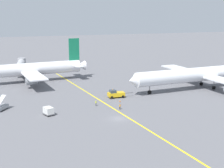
# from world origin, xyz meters

# --- Properties ---
(ground_plane) EXTENTS (600.00, 600.00, 0.00)m
(ground_plane) POSITION_xyz_m (0.00, 0.00, 0.00)
(ground_plane) COLOR slate
(taxiway_stripe) EXTENTS (12.17, 119.48, 0.01)m
(taxiway_stripe) POSITION_xyz_m (1.76, 10.00, 0.00)
(taxiway_stripe) COLOR yellow
(taxiway_stripe) RESTS_ON ground
(airliner_at_gate_left) EXTENTS (51.82, 39.60, 16.51)m
(airliner_at_gate_left) POSITION_xyz_m (-19.24, 53.42, 5.03)
(airliner_at_gate_left) COLOR silver
(airliner_at_gate_left) RESTS_ON ground
(airliner_being_pushed) EXTENTS (57.20, 50.17, 15.48)m
(airliner_being_pushed) POSITION_xyz_m (40.18, 22.18, 5.11)
(airliner_being_pushed) COLOR white
(airliner_being_pushed) RESTS_ON ground
(pushback_tug) EXTENTS (8.49, 3.04, 2.89)m
(pushback_tug) POSITION_xyz_m (6.68, 20.20, 1.22)
(pushback_tug) COLOR gold
(pushback_tug) RESTS_ON ground
(gse_container_dolly_flat) EXTENTS (3.10, 3.73, 2.15)m
(gse_container_dolly_flat) POSITION_xyz_m (-16.56, 9.12, 1.17)
(gse_container_dolly_flat) COLOR slate
(gse_container_dolly_flat) RESTS_ON ground
(gse_stair_truck_yellow) EXTENTS (4.24, 4.83, 4.06)m
(gse_stair_truck_yellow) POSITION_xyz_m (-28.41, 18.03, 1.03)
(gse_stair_truck_yellow) COLOR gray
(gse_stair_truck_yellow) RESTS_ON ground
(ground_crew_wing_walker_right) EXTENTS (0.50, 0.36, 1.57)m
(ground_crew_wing_walker_right) POSITION_xyz_m (3.37, 7.65, 0.81)
(ground_crew_wing_walker_right) COLOR black
(ground_crew_wing_walker_right) RESTS_ON ground
(ground_crew_ramp_agent_by_cones) EXTENTS (0.36, 0.36, 1.70)m
(ground_crew_ramp_agent_by_cones) POSITION_xyz_m (-2.09, 13.14, 0.89)
(ground_crew_ramp_agent_by_cones) COLOR #4C4C51
(ground_crew_ramp_agent_by_cones) RESTS_ON ground
(traffic_cone_nose_right) EXTENTS (0.44, 0.44, 0.60)m
(traffic_cone_nose_right) POSITION_xyz_m (6.13, 14.83, 0.28)
(traffic_cone_nose_right) COLOR orange
(traffic_cone_nose_right) RESTS_ON ground
(jet_bridge) EXTENTS (5.85, 18.29, 5.92)m
(jet_bridge) POSITION_xyz_m (-18.74, 74.97, 4.14)
(jet_bridge) COLOR #B7B7BC
(jet_bridge) RESTS_ON ground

